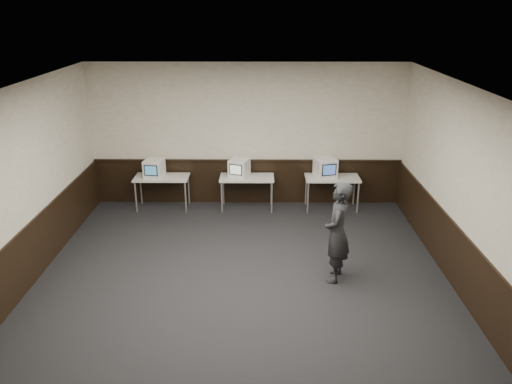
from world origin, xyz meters
TOP-DOWN VIEW (x-y plane):
  - floor at (0.00, 0.00)m, footprint 8.00×8.00m
  - ceiling at (0.00, 0.00)m, footprint 8.00×8.00m
  - back_wall at (0.00, 4.00)m, footprint 7.00×0.00m
  - left_wall at (-3.50, 0.00)m, footprint 0.00×8.00m
  - right_wall at (3.50, 0.00)m, footprint 0.00×8.00m
  - wainscot_back at (0.00, 3.98)m, footprint 6.98×0.04m
  - wainscot_left at (-3.48, 0.00)m, footprint 0.04×7.98m
  - wainscot_right at (3.48, 0.00)m, footprint 0.04×7.98m
  - wainscot_rail at (0.00, 3.96)m, footprint 6.98×0.06m
  - desk_left at (-1.90, 3.60)m, footprint 1.20×0.60m
  - desk_center at (0.00, 3.60)m, footprint 1.20×0.60m
  - desk_right at (1.90, 3.60)m, footprint 1.20×0.60m
  - emac_left at (-2.05, 3.57)m, footprint 0.46×0.48m
  - emac_center at (-0.17, 3.64)m, footprint 0.51×0.52m
  - emac_right at (1.73, 3.61)m, footprint 0.53×0.55m
  - person at (1.56, 0.51)m, footprint 0.57×0.72m

SIDE VIEW (x-z plane):
  - floor at x=0.00m, z-range 0.00..0.00m
  - wainscot_back at x=0.00m, z-range 0.00..1.00m
  - wainscot_left at x=-3.48m, z-range 0.00..1.00m
  - wainscot_right at x=3.48m, z-range 0.00..1.00m
  - desk_left at x=-1.90m, z-range 0.30..1.05m
  - desk_center at x=0.00m, z-range 0.30..1.05m
  - desk_right at x=1.90m, z-range 0.30..1.05m
  - person at x=1.56m, z-range 0.00..1.72m
  - emac_center at x=-0.17m, z-range 0.75..1.15m
  - emac_left at x=-2.05m, z-range 0.75..1.15m
  - emac_right at x=1.73m, z-range 0.75..1.19m
  - wainscot_rail at x=0.00m, z-range 1.00..1.04m
  - back_wall at x=0.00m, z-range -1.90..5.10m
  - left_wall at x=-3.50m, z-range -2.40..5.60m
  - right_wall at x=3.50m, z-range -2.40..5.60m
  - ceiling at x=0.00m, z-range 3.20..3.20m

